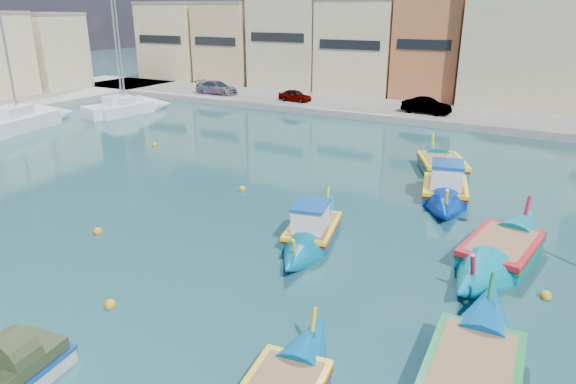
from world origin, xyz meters
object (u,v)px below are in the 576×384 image
Objects in this scene: church_block at (534,14)px; luzzu_cyan_mid at (501,252)px; yacht_mid at (35,119)px; luzzu_blue_cabin at (445,191)px; yacht_midnorth at (137,107)px; luzzu_blue_south at (471,379)px; tender_near at (14,373)px; luzzu_green at (442,167)px; luzzu_turquoise_cabin at (313,231)px; yacht_north at (137,107)px.

luzzu_cyan_mid is (2.73, -33.30, -8.12)m from church_block.
yacht_mid is at bearing 169.36° from luzzu_cyan_mid.
luzzu_blue_cabin is 0.82× the size of yacht_midnorth.
luzzu_blue_south is at bearing -74.57° from luzzu_blue_cabin.
tender_near is at bearing -98.40° from church_block.
yacht_mid reaches higher than luzzu_green.
luzzu_turquoise_cabin is 0.92× the size of luzzu_green.
yacht_mid is at bearing -141.45° from church_block.
yacht_north is at bearing -42.12° from yacht_midnorth.
yacht_north is at bearing 162.85° from luzzu_blue_cabin.
luzzu_blue_south is (0.34, -7.75, -0.00)m from luzzu_cyan_mid.
luzzu_green is at bearing -9.92° from yacht_midnorth.
church_block reaches higher than yacht_midnorth.
yacht_mid is (-36.02, 6.77, 0.21)m from luzzu_cyan_mid.
luzzu_turquoise_cabin is 9.51m from luzzu_blue_south.
luzzu_blue_south is at bearing -34.20° from yacht_midnorth.
yacht_midnorth is at bearing 145.80° from luzzu_blue_south.
luzzu_blue_cabin is 0.96× the size of luzzu_green.
yacht_midnorth reaches higher than luzzu_blue_cabin.
yacht_mid reaches higher than yacht_north.
luzzu_blue_south is at bearing 28.62° from tender_near.
yacht_midnorth is 8.71m from yacht_mid.
yacht_north is (-33.04, 14.94, 0.15)m from luzzu_cyan_mid.
luzzu_turquoise_cabin reaches higher than tender_near.
yacht_north is (-28.54, 4.98, 0.14)m from luzzu_green.
church_block is 2.33× the size of luzzu_turquoise_cabin.
luzzu_turquoise_cabin is 11.94m from luzzu_green.
luzzu_green is 0.85× the size of yacht_midnorth.
church_block reaches higher than luzzu_turquoise_cabin.
tender_near is 36.64m from yacht_midnorth.
luzzu_green reaches higher than luzzu_cyan_mid.
luzzu_turquoise_cabin is 8.33m from luzzu_blue_cabin.
yacht_midnorth is (-30.34, -18.34, -7.99)m from church_block.
luzzu_green is at bearing 114.30° from luzzu_cyan_mid.
yacht_mid is (-36.37, 14.51, 0.21)m from luzzu_blue_south.
luzzu_cyan_mid is at bearing 53.94° from tender_near.
tender_near is (-9.93, -5.42, 0.13)m from luzzu_blue_south.
yacht_midnorth reaches higher than luzzu_turquoise_cabin.
church_block is 1.82× the size of yacht_midnorth.
luzzu_green reaches higher than luzzu_blue_south.
luzzu_cyan_mid is at bearing 13.75° from luzzu_turquoise_cabin.
church_block is 36.20m from luzzu_turquoise_cabin.
tender_near is at bearing -151.38° from luzzu_blue_south.
luzzu_blue_south is 3.29× the size of tender_near.
yacht_midnorth is at bearing 70.15° from yacht_mid.
yacht_north reaches higher than tender_near.
luzzu_blue_cabin is 0.77× the size of yacht_north.
church_block is 2.01× the size of luzzu_blue_south.
yacht_north reaches higher than luzzu_turquoise_cabin.
church_block is at bearing 94.28° from luzzu_blue_south.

